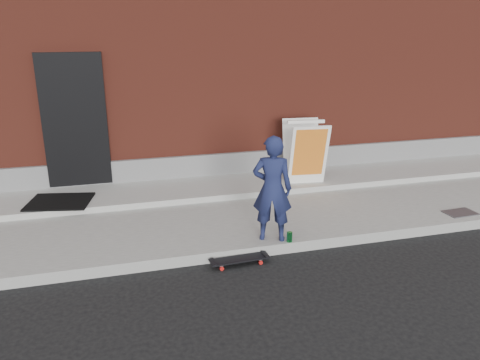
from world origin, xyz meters
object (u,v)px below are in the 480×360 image
object	(u,v)px
child	(272,189)
skateboard	(239,259)
pizza_sign	(305,151)
soda_can	(290,237)

from	to	relation	value
child	skateboard	bearing A→B (deg)	52.32
skateboard	pizza_sign	distance (m)	3.01
child	pizza_sign	size ratio (longest dim) A/B	1.30
child	skateboard	distance (m)	1.02
child	skateboard	xyz separation A→B (m)	(-0.54, -0.32, -0.80)
pizza_sign	soda_can	distance (m)	2.44
skateboard	pizza_sign	size ratio (longest dim) A/B	0.68
skateboard	soda_can	distance (m)	0.78
skateboard	soda_can	size ratio (longest dim) A/B	5.51
pizza_sign	soda_can	world-z (taller)	pizza_sign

